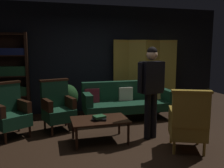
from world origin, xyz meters
TOP-DOWN VIEW (x-y plane):
  - ground_plane at (0.00, 0.00)m, footprint 10.00×10.00m
  - back_wall at (0.00, 2.45)m, footprint 7.20×0.10m
  - folding_screen at (1.28, 2.11)m, footprint 1.73×0.34m
  - bookshelf at (-2.15, 2.19)m, footprint 0.90×0.32m
  - velvet_couch at (0.55, 1.45)m, footprint 2.12×0.78m
  - coffee_table at (-0.40, 0.18)m, footprint 1.00×0.64m
  - armchair_gilt_accent at (0.90, -0.59)m, footprint 0.76×0.76m
  - armchair_wing_left at (-1.98, 0.88)m, footprint 0.79×0.79m
  - armchair_wing_right at (-1.09, 1.03)m, footprint 0.72×0.72m
  - standing_figure at (0.55, 0.10)m, footprint 0.58×0.29m
  - potted_plant at (-0.81, 1.93)m, footprint 0.51×0.51m
  - book_black_cloth at (-0.42, 0.12)m, footprint 0.29×0.23m
  - book_green_cloth at (-0.42, 0.12)m, footprint 0.24×0.21m

SIDE VIEW (x-z plane):
  - ground_plane at x=0.00m, z-range 0.00..0.00m
  - coffee_table at x=-0.40m, z-range 0.16..0.58m
  - book_black_cloth at x=-0.42m, z-range 0.42..0.46m
  - velvet_couch at x=0.55m, z-range 0.01..0.89m
  - potted_plant at x=-0.81m, z-range 0.06..0.87m
  - book_green_cloth at x=-0.42m, z-range 0.46..0.50m
  - armchair_gilt_accent at x=0.90m, z-range -0.03..1.01m
  - armchair_wing_left at x=-1.98m, z-range -0.03..1.01m
  - armchair_wing_right at x=-1.09m, z-range -0.03..1.01m
  - folding_screen at x=1.28m, z-range 0.04..1.94m
  - standing_figure at x=0.55m, z-range 0.17..1.88m
  - bookshelf at x=-2.15m, z-range 0.03..2.08m
  - back_wall at x=0.00m, z-range 0.00..2.80m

